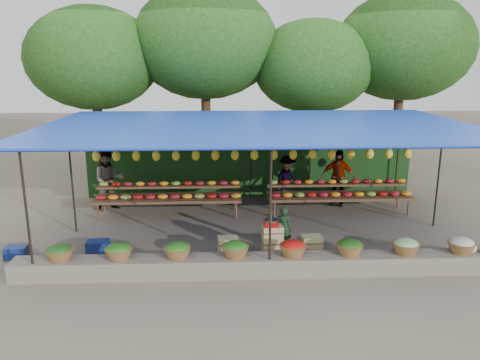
{
  "coord_description": "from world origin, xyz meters",
  "views": [
    {
      "loc": [
        -1.01,
        -11.79,
        4.35
      ],
      "look_at": [
        -0.47,
        0.2,
        1.3
      ],
      "focal_mm": 35.0,
      "sensor_mm": 36.0,
      "label": 1
    }
  ],
  "objects_px": {
    "crate_counter": "(271,245)",
    "vendor_seated": "(284,229)",
    "blue_crate_front": "(16,252)",
    "blue_crate_back": "(98,247)",
    "weighing_scale": "(271,222)"
  },
  "relations": [
    {
      "from": "weighing_scale",
      "to": "blue_crate_front",
      "type": "bearing_deg",
      "value": 177.66
    },
    {
      "from": "vendor_seated",
      "to": "blue_crate_back",
      "type": "bearing_deg",
      "value": 20.91
    },
    {
      "from": "crate_counter",
      "to": "weighing_scale",
      "type": "bearing_deg",
      "value": -180.0
    },
    {
      "from": "vendor_seated",
      "to": "blue_crate_front",
      "type": "height_order",
      "value": "vendor_seated"
    },
    {
      "from": "vendor_seated",
      "to": "weighing_scale",
      "type": "bearing_deg",
      "value": 72.35
    },
    {
      "from": "weighing_scale",
      "to": "blue_crate_front",
      "type": "height_order",
      "value": "weighing_scale"
    },
    {
      "from": "vendor_seated",
      "to": "blue_crate_front",
      "type": "relative_size",
      "value": 2.27
    },
    {
      "from": "crate_counter",
      "to": "blue_crate_back",
      "type": "relative_size",
      "value": 4.66
    },
    {
      "from": "crate_counter",
      "to": "vendor_seated",
      "type": "distance_m",
      "value": 0.59
    },
    {
      "from": "vendor_seated",
      "to": "blue_crate_back",
      "type": "distance_m",
      "value": 4.36
    },
    {
      "from": "blue_crate_front",
      "to": "blue_crate_back",
      "type": "relative_size",
      "value": 0.93
    },
    {
      "from": "vendor_seated",
      "to": "blue_crate_back",
      "type": "height_order",
      "value": "vendor_seated"
    },
    {
      "from": "crate_counter",
      "to": "weighing_scale",
      "type": "height_order",
      "value": "weighing_scale"
    },
    {
      "from": "weighing_scale",
      "to": "vendor_seated",
      "type": "relative_size",
      "value": 0.32
    },
    {
      "from": "crate_counter",
      "to": "vendor_seated",
      "type": "bearing_deg",
      "value": 51.75
    }
  ]
}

